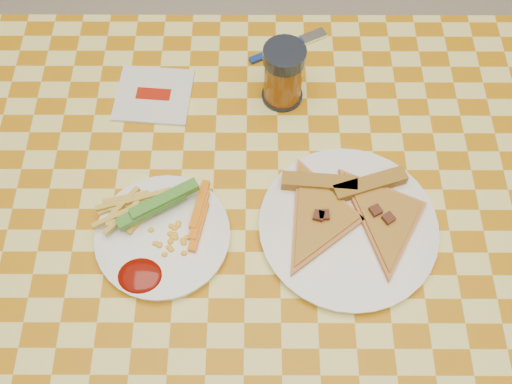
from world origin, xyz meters
TOP-DOWN VIEW (x-y plane):
  - ground at (0.00, 0.00)m, footprint 8.00×8.00m
  - table at (0.00, 0.00)m, footprint 1.28×0.88m
  - plate_left at (-0.17, -0.01)m, footprint 0.23×0.23m
  - plate_right at (0.10, 0.00)m, footprint 0.35×0.35m
  - fries_veggies at (-0.18, 0.00)m, footprint 0.19×0.18m
  - pizza_slices at (0.10, 0.02)m, footprint 0.28×0.25m
  - drink_glass at (0.01, 0.25)m, footprint 0.07×0.07m
  - napkin at (-0.21, 0.25)m, footprint 0.14×0.13m
  - fork at (0.02, 0.36)m, footprint 0.14×0.09m

SIDE VIEW (x-z plane):
  - ground at x=0.00m, z-range 0.00..0.00m
  - table at x=0.00m, z-range 0.30..1.06m
  - napkin at x=-0.21m, z-range 0.76..0.76m
  - fork at x=0.02m, z-range 0.76..0.76m
  - plate_left at x=-0.17m, z-range 0.76..0.77m
  - plate_right at x=0.10m, z-range 0.76..0.77m
  - pizza_slices at x=0.10m, z-range 0.76..0.79m
  - fries_veggies at x=-0.18m, z-range 0.76..0.80m
  - drink_glass at x=0.01m, z-range 0.75..0.87m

